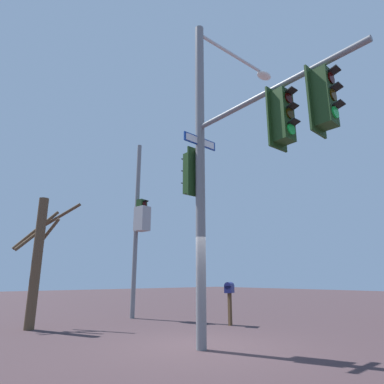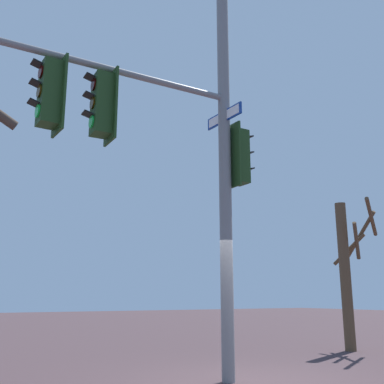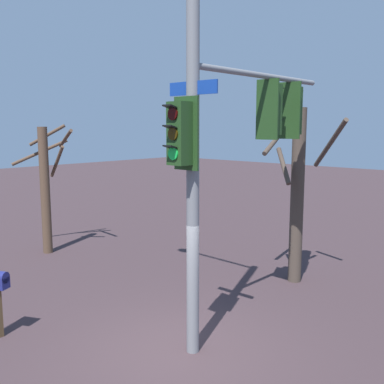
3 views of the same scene
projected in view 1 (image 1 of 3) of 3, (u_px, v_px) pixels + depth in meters
ground_plane at (202, 347)px, 7.56m from camera, size 80.00×80.00×0.00m
main_signal_pole_assembly at (230, 142)px, 7.86m from camera, size 3.77×4.98×8.50m
secondary_pole_assembly at (140, 220)px, 13.84m from camera, size 0.54×0.79×7.38m
mailbox at (229, 291)px, 11.28m from camera, size 0.50×0.41×1.41m
bare_tree_across_street at (38, 255)px, 10.72m from camera, size 1.88×1.51×4.17m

